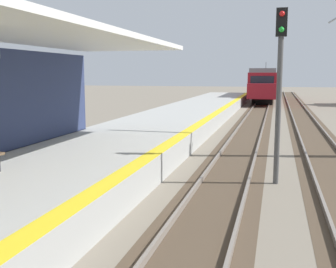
# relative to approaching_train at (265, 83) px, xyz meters

# --- Properties ---
(station_platform) EXTENTS (5.00, 80.00, 0.91)m
(station_platform) POSITION_rel_approaching_train_xyz_m (-4.40, -37.75, -1.73)
(station_platform) COLOR #A8A8A3
(station_platform) RESTS_ON ground
(track_pair_nearest_platform) EXTENTS (2.34, 120.00, 0.16)m
(track_pair_nearest_platform) POSITION_rel_approaching_train_xyz_m (-0.00, -33.75, -2.13)
(track_pair_nearest_platform) COLOR #4C3D2D
(track_pair_nearest_platform) RESTS_ON ground
(track_pair_middle) EXTENTS (2.34, 120.00, 0.16)m
(track_pair_middle) POSITION_rel_approaching_train_xyz_m (3.40, -33.75, -2.13)
(track_pair_middle) COLOR #4C3D2D
(track_pair_middle) RESTS_ON ground
(approaching_train) EXTENTS (2.93, 19.60, 4.76)m
(approaching_train) POSITION_rel_approaching_train_xyz_m (0.00, 0.00, 0.00)
(approaching_train) COLOR maroon
(approaching_train) RESTS_ON ground
(rail_signal_post) EXTENTS (0.32, 0.34, 5.20)m
(rail_signal_post) POSITION_rel_approaching_train_xyz_m (1.50, -39.13, 1.02)
(rail_signal_post) COLOR #4C4C4C
(rail_signal_post) RESTS_ON ground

